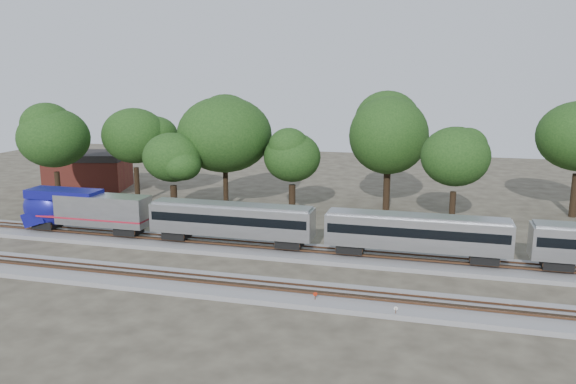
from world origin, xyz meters
name	(u,v)px	position (x,y,z in m)	size (l,w,h in m)	color
ground	(267,275)	(0.00, 0.00, 0.00)	(160.00, 160.00, 0.00)	#383328
track_far	(286,251)	(0.00, 6.00, 0.21)	(160.00, 5.00, 0.73)	slate
track_near	(253,289)	(0.00, -4.00, 0.21)	(160.00, 5.00, 0.73)	slate
train	(418,232)	(12.15, 6.00, 3.03)	(84.09, 2.89, 4.26)	silver
switch_stand_red	(315,297)	(5.29, -5.26, 0.62)	(0.30, 0.12, 0.97)	#512D19
switch_stand_white	(396,311)	(11.23, -6.24, 0.58)	(0.29, 0.09, 0.91)	#512D19
switch_lever	(339,310)	(7.22, -6.08, 0.15)	(0.50, 0.30, 0.30)	#512D19
brick_building	(89,170)	(-37.00, 29.21, 2.75)	(12.98, 10.58, 5.46)	maroon
tree_0	(54,138)	(-32.14, 15.61, 9.14)	(9.31, 9.31, 13.12)	black
tree_1	(134,136)	(-24.57, 21.60, 9.01)	(9.18, 9.18, 12.94)	black
tree_2	(172,158)	(-16.51, 16.03, 7.24)	(7.39, 7.39, 10.41)	black
tree_3	(225,135)	(-11.94, 21.23, 9.55)	(9.72, 9.72, 13.70)	black
tree_4	(292,157)	(-3.08, 20.25, 7.19)	(7.33, 7.33, 10.33)	black
tree_5	(389,135)	(7.54, 26.77, 9.40)	(9.57, 9.57, 13.49)	black
tree_6	(455,157)	(15.34, 18.05, 8.22)	(8.37, 8.37, 11.81)	black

